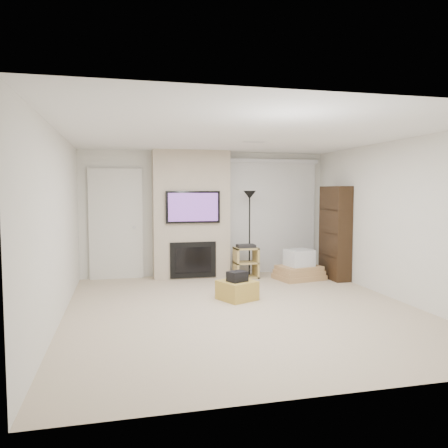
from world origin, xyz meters
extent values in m
cube|color=#C9B496|center=(0.00, 0.00, 0.00)|extent=(5.00, 5.50, 0.00)
cube|color=white|center=(0.00, 0.00, 2.50)|extent=(5.00, 5.50, 0.00)
cube|color=silver|center=(0.00, 2.75, 1.25)|extent=(5.00, 0.00, 2.50)
cube|color=silver|center=(0.00, -2.75, 1.25)|extent=(5.00, 0.00, 2.50)
cube|color=silver|center=(-2.50, 0.00, 1.25)|extent=(0.00, 5.50, 2.50)
cube|color=silver|center=(2.50, 0.00, 1.25)|extent=(0.00, 5.50, 2.50)
cube|color=silver|center=(0.40, 0.80, 2.50)|extent=(0.35, 0.18, 0.01)
cube|color=#B7953D|center=(0.06, 0.55, 0.15)|extent=(0.66, 0.66, 0.30)
cube|color=black|center=(0.05, 0.50, 0.38)|extent=(0.35, 0.32, 0.16)
cube|color=#BCAB94|center=(-0.35, 2.55, 1.25)|extent=(1.50, 0.40, 2.50)
cube|color=black|center=(-0.35, 2.32, 1.40)|extent=(1.05, 0.06, 0.62)
cube|color=#522B6F|center=(-0.35, 2.29, 1.40)|extent=(0.96, 0.00, 0.54)
cube|color=black|center=(-0.35, 2.34, 0.37)|extent=(0.90, 0.04, 0.70)
cube|color=black|center=(-0.35, 2.32, 0.37)|extent=(0.70, 0.02, 0.50)
cube|color=silver|center=(-1.80, 2.71, 1.07)|extent=(1.02, 0.08, 2.14)
cube|color=#B8B3AA|center=(-1.80, 2.72, 1.02)|extent=(0.90, 0.05, 2.05)
cylinder|color=silver|center=(-1.46, 2.67, 1.00)|extent=(0.07, 0.06, 0.07)
cube|color=silver|center=(1.40, 2.69, 2.33)|extent=(1.98, 0.10, 0.08)
cube|color=silver|center=(1.40, 2.70, 1.15)|extent=(1.90, 0.03, 2.29)
cylinder|color=black|center=(0.79, 2.33, 0.01)|extent=(0.25, 0.25, 0.03)
cylinder|color=black|center=(0.79, 2.33, 0.82)|extent=(0.03, 0.03, 1.60)
cone|color=black|center=(0.79, 2.33, 1.63)|extent=(0.25, 0.25, 0.16)
cube|color=tan|center=(0.48, 2.21, 0.30)|extent=(0.04, 0.38, 0.60)
cube|color=tan|center=(0.89, 2.21, 0.30)|extent=(0.04, 0.38, 0.60)
cube|color=tan|center=(0.68, 2.21, 0.01)|extent=(0.45, 0.38, 0.03)
cube|color=tan|center=(0.68, 2.21, 0.30)|extent=(0.45, 0.38, 0.03)
cube|color=tan|center=(0.68, 2.21, 0.58)|extent=(0.45, 0.38, 0.03)
cube|color=black|center=(0.68, 2.21, 0.63)|extent=(0.35, 0.25, 0.06)
cube|color=tan|center=(1.64, 1.82, 0.05)|extent=(0.98, 0.81, 0.09)
cube|color=tan|center=(1.64, 1.82, 0.14)|extent=(0.93, 0.76, 0.08)
cube|color=tan|center=(1.64, 1.82, 0.22)|extent=(0.88, 0.71, 0.08)
cube|color=silver|center=(1.64, 1.82, 0.42)|extent=(0.55, 0.51, 0.32)
cube|color=black|center=(2.34, 1.72, 0.90)|extent=(0.30, 0.80, 1.80)
cube|color=black|center=(2.32, 1.72, 0.45)|extent=(0.26, 0.72, 0.02)
cube|color=black|center=(2.32, 1.72, 0.90)|extent=(0.26, 0.72, 0.02)
cube|color=black|center=(2.32, 1.72, 1.35)|extent=(0.26, 0.72, 0.02)
camera|label=1|loc=(-1.69, -5.99, 1.71)|focal=35.00mm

